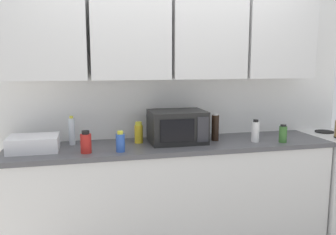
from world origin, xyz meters
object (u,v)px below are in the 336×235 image
at_px(bottle_yellow_mustard, 139,133).
at_px(microwave, 177,127).
at_px(dish_rack, 34,143).
at_px(bottle_green_oil, 283,134).
at_px(bottle_soy_dark, 215,127).
at_px(bottle_clear_tall, 72,131).
at_px(bottle_white_jar, 255,131).
at_px(bottle_red_sauce, 86,143).
at_px(bottle_blue_cleaner, 120,142).

bearing_deg(bottle_yellow_mustard, microwave, -9.69).
bearing_deg(microwave, dish_rack, -178.48).
height_order(bottle_green_oil, bottle_yellow_mustard, bottle_yellow_mustard).
height_order(bottle_soy_dark, bottle_clear_tall, bottle_clear_tall).
xyz_separation_m(bottle_green_oil, bottle_white_jar, (-0.23, 0.07, 0.02)).
bearing_deg(bottle_red_sauce, bottle_soy_dark, 9.39).
bearing_deg(microwave, bottle_soy_dark, -1.24).
bearing_deg(bottle_clear_tall, bottle_blue_cleaner, -41.64).
relative_size(bottle_soy_dark, bottle_white_jar, 1.23).
distance_m(bottle_red_sauce, bottle_soy_dark, 1.15).
relative_size(microwave, bottle_red_sauce, 2.73).
bearing_deg(dish_rack, bottle_red_sauce, -22.15).
relative_size(dish_rack, bottle_green_oil, 2.42).
relative_size(bottle_red_sauce, bottle_yellow_mustard, 0.95).
relative_size(bottle_green_oil, bottle_blue_cleaner, 0.95).
height_order(bottle_soy_dark, bottle_white_jar, bottle_soy_dark).
bearing_deg(bottle_blue_cleaner, bottle_soy_dark, 13.57).
xyz_separation_m(dish_rack, bottle_soy_dark, (1.53, 0.02, 0.06)).
xyz_separation_m(dish_rack, bottle_green_oil, (2.08, -0.19, 0.02)).
xyz_separation_m(bottle_soy_dark, bottle_clear_tall, (-1.24, 0.12, -0.00)).
bearing_deg(bottle_white_jar, bottle_soy_dark, 157.25).
distance_m(dish_rack, bottle_soy_dark, 1.53).
height_order(microwave, dish_rack, microwave).
bearing_deg(microwave, bottle_yellow_mustard, 170.31).
bearing_deg(bottle_blue_cleaner, bottle_red_sauce, 175.09).
bearing_deg(microwave, bottle_white_jar, -12.02).
distance_m(bottle_white_jar, bottle_yellow_mustard, 1.03).
relative_size(bottle_soy_dark, bottle_green_oil, 1.55).
height_order(bottle_blue_cleaner, bottle_white_jar, bottle_white_jar).
bearing_deg(bottle_yellow_mustard, bottle_clear_tall, 173.91).
distance_m(bottle_red_sauce, bottle_blue_cleaner, 0.26).
bearing_deg(bottle_red_sauce, bottle_clear_tall, 109.90).
xyz_separation_m(bottle_red_sauce, bottle_white_jar, (1.45, 0.05, 0.01)).
relative_size(dish_rack, bottle_soy_dark, 1.55).
distance_m(bottle_soy_dark, bottle_white_jar, 0.35).
distance_m(dish_rack, bottle_green_oil, 2.09).
relative_size(bottle_blue_cleaner, bottle_white_jar, 0.83).
bearing_deg(bottle_clear_tall, bottle_red_sauce, -70.10).
relative_size(bottle_red_sauce, bottle_green_oil, 1.12).
distance_m(bottle_green_oil, bottle_clear_tall, 1.82).
distance_m(microwave, dish_rack, 1.18).
xyz_separation_m(dish_rack, bottle_white_jar, (1.86, -0.11, 0.03)).
xyz_separation_m(bottle_blue_cleaner, bottle_yellow_mustard, (0.19, 0.27, 0.01)).
bearing_deg(dish_rack, bottle_blue_cleaner, -15.63).
bearing_deg(bottle_blue_cleaner, microwave, 22.73).
bearing_deg(bottle_yellow_mustard, bottle_red_sauce, -150.80).
bearing_deg(microwave, bottle_red_sauce, -166.01).
xyz_separation_m(bottle_white_jar, bottle_yellow_mustard, (-1.01, 0.20, -0.01)).
distance_m(bottle_soy_dark, bottle_clear_tall, 1.25).
xyz_separation_m(microwave, bottle_white_jar, (0.67, -0.14, -0.05)).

